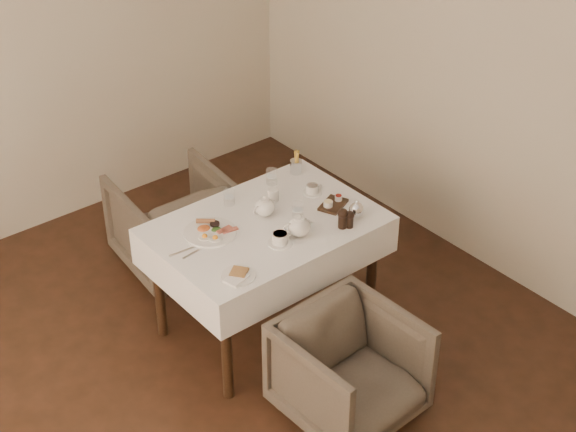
% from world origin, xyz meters
% --- Properties ---
extents(table, '(1.28, 0.88, 0.75)m').
position_xyz_m(table, '(0.71, 0.58, 0.64)').
color(table, black).
rests_on(table, ground).
extents(armchair_near, '(0.68, 0.70, 0.61)m').
position_xyz_m(armchair_near, '(0.59, -0.28, 0.31)').
color(armchair_near, '#4E4339').
rests_on(armchair_near, ground).
extents(armchair_far, '(0.76, 0.78, 0.65)m').
position_xyz_m(armchair_far, '(0.64, 1.48, 0.33)').
color(armchair_far, '#4E4339').
rests_on(armchair_far, ground).
extents(breakfast_plate, '(0.30, 0.30, 0.04)m').
position_xyz_m(breakfast_plate, '(0.40, 0.70, 0.77)').
color(breakfast_plate, white).
rests_on(breakfast_plate, table).
extents(side_plate, '(0.19, 0.18, 0.02)m').
position_xyz_m(side_plate, '(0.28, 0.27, 0.76)').
color(side_plate, white).
rests_on(side_plate, table).
extents(teapot_centre, '(0.18, 0.15, 0.13)m').
position_xyz_m(teapot_centre, '(0.75, 0.64, 0.82)').
color(teapot_centre, white).
rests_on(teapot_centre, table).
extents(teapot_front, '(0.21, 0.19, 0.14)m').
position_xyz_m(teapot_front, '(0.78, 0.36, 0.83)').
color(teapot_front, white).
rests_on(teapot_front, table).
extents(creamer, '(0.08, 0.08, 0.08)m').
position_xyz_m(creamer, '(0.89, 0.74, 0.80)').
color(creamer, white).
rests_on(creamer, table).
extents(teacup_near, '(0.14, 0.14, 0.07)m').
position_xyz_m(teacup_near, '(0.64, 0.36, 0.79)').
color(teacup_near, white).
rests_on(teacup_near, table).
extents(teacup_far, '(0.12, 0.12, 0.06)m').
position_xyz_m(teacup_far, '(1.12, 0.65, 0.78)').
color(teacup_far, white).
rests_on(teacup_far, table).
extents(glass_left, '(0.09, 0.09, 0.09)m').
position_xyz_m(glass_left, '(0.67, 0.87, 0.80)').
color(glass_left, silver).
rests_on(glass_left, table).
extents(glass_mid, '(0.08, 0.08, 0.10)m').
position_xyz_m(glass_mid, '(0.89, 0.51, 0.80)').
color(glass_mid, silver).
rests_on(glass_mid, table).
extents(glass_right, '(0.08, 0.08, 0.10)m').
position_xyz_m(glass_right, '(1.01, 0.90, 0.80)').
color(glass_right, silver).
rests_on(glass_right, table).
extents(condiment_board, '(0.21, 0.18, 0.05)m').
position_xyz_m(condiment_board, '(1.12, 0.47, 0.77)').
color(condiment_board, black).
rests_on(condiment_board, table).
extents(pepper_mill_left, '(0.08, 0.08, 0.12)m').
position_xyz_m(pepper_mill_left, '(1.02, 0.27, 0.82)').
color(pepper_mill_left, black).
rests_on(pepper_mill_left, table).
extents(pepper_mill_right, '(0.06, 0.06, 0.11)m').
position_xyz_m(pepper_mill_right, '(1.05, 0.25, 0.81)').
color(pepper_mill_right, black).
rests_on(pepper_mill_right, table).
extents(silver_pot, '(0.11, 0.10, 0.11)m').
position_xyz_m(silver_pot, '(1.15, 0.29, 0.81)').
color(silver_pot, white).
rests_on(silver_pot, table).
extents(fries_cup, '(0.07, 0.07, 0.16)m').
position_xyz_m(fries_cup, '(1.20, 0.91, 0.82)').
color(fries_cup, silver).
rests_on(fries_cup, table).
extents(cutlery_fork, '(0.18, 0.03, 0.00)m').
position_xyz_m(cutlery_fork, '(0.19, 0.64, 0.76)').
color(cutlery_fork, silver).
rests_on(cutlery_fork, table).
extents(cutlery_knife, '(0.18, 0.03, 0.00)m').
position_xyz_m(cutlery_knife, '(0.23, 0.59, 0.76)').
color(cutlery_knife, silver).
rests_on(cutlery_knife, table).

